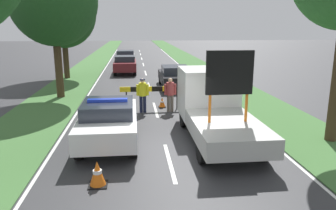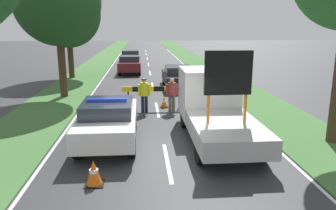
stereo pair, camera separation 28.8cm
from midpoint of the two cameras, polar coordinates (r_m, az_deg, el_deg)
ground_plane at (r=10.88m, az=0.32°, el=-8.12°), size 160.00×160.00×0.00m
lane_markings at (r=26.34m, az=-2.69°, el=4.88°), size 7.61×62.51×0.01m
grass_verge_left at (r=30.67m, az=-13.22°, el=5.81°), size 3.17×120.00×0.03m
grass_verge_right at (r=30.98m, az=7.21°, el=6.14°), size 3.17×120.00×0.03m
police_car at (r=11.61m, az=-9.66°, el=-2.63°), size 1.92×4.51×1.62m
work_truck at (r=12.36m, az=8.61°, el=0.10°), size 2.16×5.87×3.31m
road_barrier at (r=16.10m, az=-1.99°, el=2.58°), size 3.13×0.08×1.13m
police_officer at (r=15.47m, az=-3.63°, el=2.22°), size 0.59×0.37×1.63m
pedestrian_civilian at (r=15.58m, az=1.20°, el=2.27°), size 0.58×0.37×1.63m
traffic_cone_near_police at (r=16.77m, az=7.18°, el=0.89°), size 0.52×0.52×0.71m
traffic_cone_centre_front at (r=8.83m, az=-11.86°, el=-11.47°), size 0.49×0.49×0.67m
traffic_cone_near_truck at (r=15.19m, az=7.60°, el=-0.86°), size 0.37×0.37×0.52m
traffic_cone_behind_barrier at (r=16.53m, az=-0.19°, el=0.47°), size 0.38×0.38×0.53m
queued_car_sedan_black at (r=21.88m, az=2.21°, el=5.06°), size 1.93×4.51×1.43m
queued_car_wagon_maroon at (r=28.56m, az=-6.39°, el=7.09°), size 1.87×4.06×1.51m
queued_car_suv_grey at (r=34.37m, az=-6.28°, el=8.24°), size 1.93×4.51×1.54m
roadside_tree_mid_left at (r=19.56m, az=-18.33°, el=16.94°), size 4.75×4.75×7.88m
roadside_tree_mid_right at (r=26.73m, az=-16.78°, el=15.05°), size 4.95×4.95×7.55m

